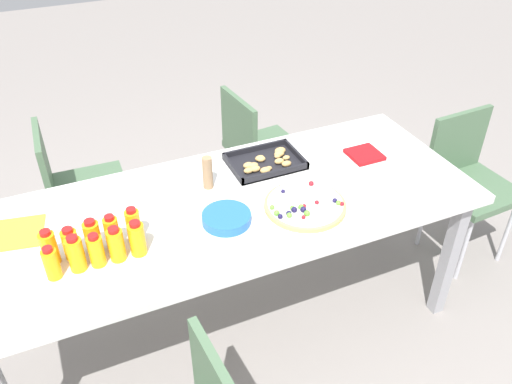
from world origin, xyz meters
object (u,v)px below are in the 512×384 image
object	(u,v)px
juice_bottle_1	(76,254)
napkin_stack	(364,154)
juice_bottle_2	(96,251)
snack_tray	(266,162)
juice_bottle_9	(133,225)
paper_folder	(9,234)
juice_bottle_6	(71,244)
juice_bottle_5	(49,248)
juice_bottle_4	(137,239)
juice_bottle_8	(112,233)
fruit_pizza	(305,205)
plate_stack	(227,218)
cardboard_tube	(208,173)
party_table	(229,215)
juice_bottle_7	(93,237)
juice_bottle_0	(51,263)
chair_far_right	(256,145)
chair_end	(467,175)
chair_far_left	(74,184)
juice_bottle_3	(116,244)

from	to	relation	value
juice_bottle_1	napkin_stack	xyz separation A→B (m)	(1.38, 0.24, -0.06)
juice_bottle_2	snack_tray	world-z (taller)	juice_bottle_2
juice_bottle_9	paper_folder	distance (m)	0.51
juice_bottle_6	snack_tray	bearing A→B (deg)	17.37
juice_bottle_5	juice_bottle_4	bearing A→B (deg)	-14.63
juice_bottle_8	snack_tray	size ratio (longest dim) A/B	0.44
juice_bottle_1	fruit_pizza	bearing A→B (deg)	-0.51
plate_stack	cardboard_tube	size ratio (longest dim) A/B	1.31
juice_bottle_4	party_table	bearing A→B (deg)	20.49
fruit_pizza	juice_bottle_7	bearing A→B (deg)	174.34
juice_bottle_5	snack_tray	distance (m)	1.04
party_table	napkin_stack	world-z (taller)	napkin_stack
juice_bottle_2	cardboard_tube	bearing A→B (deg)	29.50
juice_bottle_1	juice_bottle_2	size ratio (longest dim) A/B	1.09
juice_bottle_5	plate_stack	size ratio (longest dim) A/B	0.74
party_table	cardboard_tube	size ratio (longest dim) A/B	14.14
juice_bottle_9	fruit_pizza	xyz separation A→B (m)	(0.70, -0.08, -0.06)
juice_bottle_9	snack_tray	world-z (taller)	juice_bottle_9
plate_stack	cardboard_tube	xyz separation A→B (m)	(0.01, 0.26, 0.06)
fruit_pizza	juice_bottle_8	bearing A→B (deg)	174.48
juice_bottle_1	juice_bottle_7	bearing A→B (deg)	46.67
juice_bottle_7	juice_bottle_9	size ratio (longest dim) A/B	0.95
juice_bottle_0	cardboard_tube	distance (m)	0.75
chair_far_right	juice_bottle_2	world-z (taller)	juice_bottle_2
juice_bottle_2	snack_tray	distance (m)	0.92
chair_end	juice_bottle_4	size ratio (longest dim) A/B	5.61
chair_far_right	juice_bottle_0	bearing A→B (deg)	-57.73
juice_bottle_5	chair_far_left	bearing A→B (deg)	80.50
juice_bottle_5	juice_bottle_8	world-z (taller)	same
cardboard_tube	paper_folder	world-z (taller)	cardboard_tube
fruit_pizza	juice_bottle_5	bearing A→B (deg)	175.35
chair_end	fruit_pizza	distance (m)	1.17
juice_bottle_8	fruit_pizza	size ratio (longest dim) A/B	0.43
juice_bottle_3	juice_bottle_9	bearing A→B (deg)	44.41
chair_far_left	juice_bottle_8	bearing A→B (deg)	6.74
juice_bottle_8	juice_bottle_3	bearing A→B (deg)	-89.84
juice_bottle_2	juice_bottle_6	xyz separation A→B (m)	(-0.08, 0.08, -0.00)
party_table	napkin_stack	size ratio (longest dim) A/B	14.39
juice_bottle_1	juice_bottle_7	xyz separation A→B (m)	(0.07, 0.08, -0.00)
juice_bottle_1	juice_bottle_3	bearing A→B (deg)	-1.95
snack_tray	cardboard_tube	distance (m)	0.32
juice_bottle_6	napkin_stack	bearing A→B (deg)	6.78
juice_bottle_5	juice_bottle_1	bearing A→B (deg)	-41.83
chair_far_right	juice_bottle_1	bearing A→B (deg)	-55.90
plate_stack	napkin_stack	size ratio (longest dim) A/B	1.33
juice_bottle_1	juice_bottle_6	distance (m)	0.07
party_table	cardboard_tube	bearing A→B (deg)	104.50
chair_far_left	juice_bottle_0	distance (m)	1.03
juice_bottle_3	plate_stack	size ratio (longest dim) A/B	0.73
juice_bottle_3	juice_bottle_6	distance (m)	0.17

